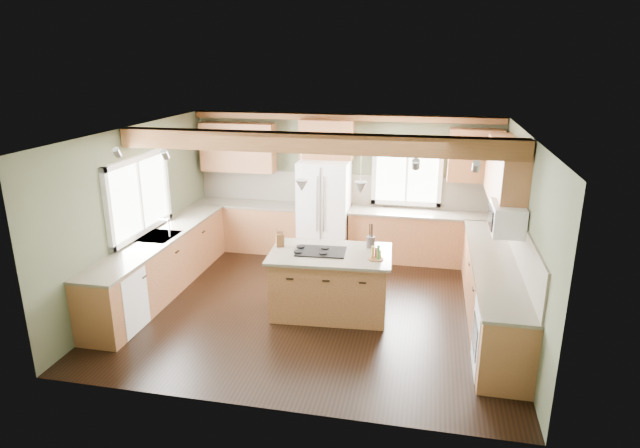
# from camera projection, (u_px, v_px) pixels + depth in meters

# --- Properties ---
(floor) EXTENTS (5.60, 5.60, 0.00)m
(floor) POSITION_uv_depth(u_px,v_px,m) (316.00, 306.00, 8.02)
(floor) COLOR black
(floor) RESTS_ON ground
(ceiling) EXTENTS (5.60, 5.60, 0.00)m
(ceiling) POSITION_uv_depth(u_px,v_px,m) (316.00, 132.00, 7.23)
(ceiling) COLOR silver
(ceiling) RESTS_ON wall_back
(wall_back) EXTENTS (5.60, 0.00, 5.60)m
(wall_back) POSITION_uv_depth(u_px,v_px,m) (344.00, 184.00, 9.96)
(wall_back) COLOR #4E563D
(wall_back) RESTS_ON ground
(wall_left) EXTENTS (0.00, 5.00, 5.00)m
(wall_left) POSITION_uv_depth(u_px,v_px,m) (137.00, 212.00, 8.17)
(wall_left) COLOR #4E563D
(wall_left) RESTS_ON ground
(wall_right) EXTENTS (0.00, 5.00, 5.00)m
(wall_right) POSITION_uv_depth(u_px,v_px,m) (522.00, 236.00, 7.08)
(wall_right) COLOR #4E563D
(wall_right) RESTS_ON ground
(ceiling_beam) EXTENTS (5.55, 0.26, 0.26)m
(ceiling_beam) POSITION_uv_depth(u_px,v_px,m) (314.00, 143.00, 7.15)
(ceiling_beam) COLOR #583119
(ceiling_beam) RESTS_ON ceiling
(soffit_trim) EXTENTS (5.55, 0.20, 0.10)m
(soffit_trim) POSITION_uv_depth(u_px,v_px,m) (344.00, 117.00, 9.49)
(soffit_trim) COLOR #583119
(soffit_trim) RESTS_ON ceiling
(backsplash_back) EXTENTS (5.58, 0.03, 0.58)m
(backsplash_back) POSITION_uv_depth(u_px,v_px,m) (344.00, 189.00, 9.97)
(backsplash_back) COLOR brown
(backsplash_back) RESTS_ON wall_back
(backsplash_right) EXTENTS (0.03, 3.70, 0.58)m
(backsplash_right) POSITION_uv_depth(u_px,v_px,m) (520.00, 241.00, 7.16)
(backsplash_right) COLOR brown
(backsplash_right) RESTS_ON wall_right
(base_cab_back_left) EXTENTS (2.02, 0.60, 0.88)m
(base_cab_back_left) POSITION_uv_depth(u_px,v_px,m) (249.00, 227.00, 10.29)
(base_cab_back_left) COLOR brown
(base_cab_back_left) RESTS_ON floor
(counter_back_left) EXTENTS (2.06, 0.64, 0.04)m
(counter_back_left) POSITION_uv_depth(u_px,v_px,m) (248.00, 204.00, 10.15)
(counter_back_left) COLOR #4D4738
(counter_back_left) RESTS_ON base_cab_back_left
(base_cab_back_right) EXTENTS (2.62, 0.60, 0.88)m
(base_cab_back_right) POSITION_uv_depth(u_px,v_px,m) (422.00, 238.00, 9.65)
(base_cab_back_right) COLOR brown
(base_cab_back_right) RESTS_ON floor
(counter_back_right) EXTENTS (2.66, 0.64, 0.04)m
(counter_back_right) POSITION_uv_depth(u_px,v_px,m) (424.00, 214.00, 9.51)
(counter_back_right) COLOR #4D4738
(counter_back_right) RESTS_ON base_cab_back_right
(base_cab_left) EXTENTS (0.60, 3.70, 0.88)m
(base_cab_left) POSITION_uv_depth(u_px,v_px,m) (162.00, 265.00, 8.42)
(base_cab_left) COLOR brown
(base_cab_left) RESTS_ON floor
(counter_left) EXTENTS (0.64, 3.74, 0.04)m
(counter_left) POSITION_uv_depth(u_px,v_px,m) (159.00, 237.00, 8.28)
(counter_left) COLOR #4D4738
(counter_left) RESTS_ON base_cab_left
(base_cab_right) EXTENTS (0.60, 3.70, 0.88)m
(base_cab_right) POSITION_uv_depth(u_px,v_px,m) (492.00, 292.00, 7.45)
(base_cab_right) COLOR brown
(base_cab_right) RESTS_ON floor
(counter_right) EXTENTS (0.64, 3.74, 0.04)m
(counter_right) POSITION_uv_depth(u_px,v_px,m) (495.00, 261.00, 7.31)
(counter_right) COLOR #4D4738
(counter_right) RESTS_ON base_cab_right
(upper_cab_back_left) EXTENTS (1.40, 0.35, 0.90)m
(upper_cab_back_left) POSITION_uv_depth(u_px,v_px,m) (238.00, 147.00, 9.99)
(upper_cab_back_left) COLOR brown
(upper_cab_back_left) RESTS_ON wall_back
(upper_cab_over_fridge) EXTENTS (0.96, 0.35, 0.70)m
(upper_cab_over_fridge) POSITION_uv_depth(u_px,v_px,m) (327.00, 139.00, 9.60)
(upper_cab_over_fridge) COLOR brown
(upper_cab_over_fridge) RESTS_ON wall_back
(upper_cab_right) EXTENTS (0.35, 2.20, 0.90)m
(upper_cab_right) POSITION_uv_depth(u_px,v_px,m) (505.00, 174.00, 7.76)
(upper_cab_right) COLOR brown
(upper_cab_right) RESTS_ON wall_right
(upper_cab_back_corner) EXTENTS (0.90, 0.35, 0.90)m
(upper_cab_back_corner) POSITION_uv_depth(u_px,v_px,m) (475.00, 156.00, 9.16)
(upper_cab_back_corner) COLOR brown
(upper_cab_back_corner) RESTS_ON wall_back
(window_left) EXTENTS (0.04, 1.60, 1.05)m
(window_left) POSITION_uv_depth(u_px,v_px,m) (138.00, 196.00, 8.14)
(window_left) COLOR white
(window_left) RESTS_ON wall_left
(window_back) EXTENTS (1.10, 0.04, 1.00)m
(window_back) POSITION_uv_depth(u_px,v_px,m) (407.00, 174.00, 9.64)
(window_back) COLOR white
(window_back) RESTS_ON wall_back
(sink) EXTENTS (0.50, 0.65, 0.03)m
(sink) POSITION_uv_depth(u_px,v_px,m) (159.00, 237.00, 8.28)
(sink) COLOR #262628
(sink) RESTS_ON counter_left
(faucet) EXTENTS (0.02, 0.02, 0.28)m
(faucet) POSITION_uv_depth(u_px,v_px,m) (169.00, 229.00, 8.20)
(faucet) COLOR #B2B2B7
(faucet) RESTS_ON sink
(dishwasher) EXTENTS (0.60, 0.60, 0.84)m
(dishwasher) POSITION_uv_depth(u_px,v_px,m) (116.00, 301.00, 7.20)
(dishwasher) COLOR white
(dishwasher) RESTS_ON floor
(oven) EXTENTS (0.60, 0.72, 0.84)m
(oven) POSITION_uv_depth(u_px,v_px,m) (502.00, 339.00, 6.24)
(oven) COLOR white
(oven) RESTS_ON floor
(microwave) EXTENTS (0.40, 0.70, 0.38)m
(microwave) POSITION_uv_depth(u_px,v_px,m) (507.00, 218.00, 7.00)
(microwave) COLOR white
(microwave) RESTS_ON wall_right
(pendant_left) EXTENTS (0.18, 0.18, 0.16)m
(pendant_left) POSITION_uv_depth(u_px,v_px,m) (302.00, 186.00, 7.34)
(pendant_left) COLOR #B2B2B7
(pendant_left) RESTS_ON ceiling
(pendant_right) EXTENTS (0.18, 0.18, 0.16)m
(pendant_right) POSITION_uv_depth(u_px,v_px,m) (360.00, 188.00, 7.23)
(pendant_right) COLOR #B2B2B7
(pendant_right) RESTS_ON ceiling
(refrigerator) EXTENTS (0.90, 0.74, 1.80)m
(refrigerator) POSITION_uv_depth(u_px,v_px,m) (324.00, 209.00, 9.78)
(refrigerator) COLOR white
(refrigerator) RESTS_ON floor
(island) EXTENTS (1.67, 1.09, 0.88)m
(island) POSITION_uv_depth(u_px,v_px,m) (330.00, 284.00, 7.72)
(island) COLOR brown
(island) RESTS_ON floor
(island_top) EXTENTS (1.79, 1.21, 0.04)m
(island_top) POSITION_uv_depth(u_px,v_px,m) (330.00, 254.00, 7.58)
(island_top) COLOR #4D4738
(island_top) RESTS_ON island
(cooktop) EXTENTS (0.73, 0.51, 0.02)m
(cooktop) POSITION_uv_depth(u_px,v_px,m) (321.00, 251.00, 7.59)
(cooktop) COLOR black
(cooktop) RESTS_ON island_top
(knife_block) EXTENTS (0.14, 0.12, 0.19)m
(knife_block) POSITION_uv_depth(u_px,v_px,m) (280.00, 240.00, 7.79)
(knife_block) COLOR brown
(knife_block) RESTS_ON island_top
(utensil_crock) EXTENTS (0.14, 0.14, 0.16)m
(utensil_crock) POSITION_uv_depth(u_px,v_px,m) (371.00, 242.00, 7.76)
(utensil_crock) COLOR #37302C
(utensil_crock) RESTS_ON island_top
(bottle_tray) EXTENTS (0.23, 0.23, 0.20)m
(bottle_tray) POSITION_uv_depth(u_px,v_px,m) (376.00, 252.00, 7.29)
(bottle_tray) COLOR brown
(bottle_tray) RESTS_ON island_top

